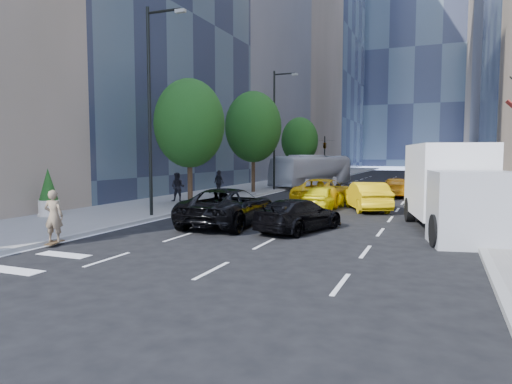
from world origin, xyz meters
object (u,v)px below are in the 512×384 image
at_px(skateboarder, 54,220).
at_px(black_sedan_lincoln, 228,207).
at_px(city_bus, 312,171).
at_px(planter_shrub, 48,193).
at_px(box_truck, 452,187).
at_px(black_sedan_mercedes, 299,215).

bearing_deg(skateboarder, black_sedan_lincoln, -135.85).
relative_size(city_bus, planter_shrub, 4.80).
bearing_deg(black_sedan_lincoln, planter_shrub, 6.39).
relative_size(black_sedan_lincoln, planter_shrub, 2.57).
bearing_deg(box_truck, planter_shrub, 178.19).
distance_m(skateboarder, black_sedan_mercedes, 9.21).
relative_size(black_sedan_lincoln, black_sedan_mercedes, 1.30).
height_order(skateboarder, city_bus, city_bus).
xyz_separation_m(black_sedan_mercedes, box_truck, (5.77, 2.05, 1.15)).
bearing_deg(black_sedan_mercedes, skateboarder, 58.10).
relative_size(black_sedan_lincoln, city_bus, 0.54).
bearing_deg(black_sedan_lincoln, skateboarder, 57.85).
distance_m(black_sedan_mercedes, city_bus, 26.06).
xyz_separation_m(skateboarder, box_truck, (12.73, 8.07, 0.91)).
height_order(city_bus, box_truck, box_truck).
height_order(skateboarder, black_sedan_lincoln, skateboarder).
distance_m(city_bus, box_truck, 26.14).
relative_size(skateboarder, black_sedan_lincoln, 0.30).
bearing_deg(city_bus, skateboarder, -75.24).
relative_size(black_sedan_mercedes, city_bus, 0.41).
bearing_deg(box_truck, black_sedan_mercedes, -172.09).
xyz_separation_m(skateboarder, black_sedan_mercedes, (6.96, 6.02, -0.24)).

